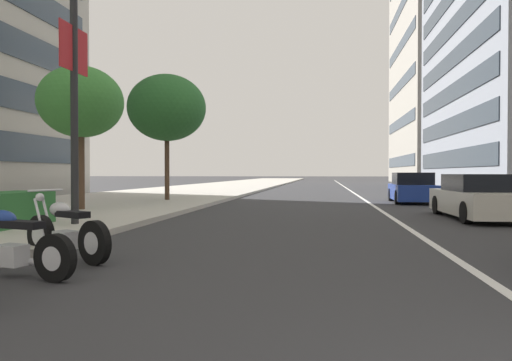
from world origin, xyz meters
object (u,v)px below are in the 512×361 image
(motorcycle_second_in_row, at_px, (65,233))
(street_tree_by_lamp_post, at_px, (167,108))
(motorcycle_under_tarp, at_px, (9,244))
(street_tree_near_plaza_corner, at_px, (81,102))
(car_mid_block_traffic, at_px, (412,189))
(car_following_behind, at_px, (478,198))
(street_lamp_with_banners, at_px, (85,36))

(motorcycle_second_in_row, distance_m, street_tree_by_lamp_post, 14.76)
(street_tree_by_lamp_post, bearing_deg, motorcycle_under_tarp, -168.56)
(street_tree_near_plaza_corner, bearing_deg, car_mid_block_traffic, -57.94)
(motorcycle_under_tarp, relative_size, motorcycle_second_in_row, 1.06)
(car_following_behind, bearing_deg, motorcycle_under_tarp, 135.41)
(motorcycle_second_in_row, bearing_deg, motorcycle_under_tarp, 114.69)
(motorcycle_under_tarp, distance_m, street_lamp_with_banners, 6.66)
(motorcycle_second_in_row, height_order, car_mid_block_traffic, car_mid_block_traffic)
(motorcycle_second_in_row, bearing_deg, street_lamp_with_banners, -38.61)
(car_following_behind, xyz_separation_m, street_tree_by_lamp_post, (5.95, 11.84, 3.77))
(motorcycle_under_tarp, height_order, car_following_behind, motorcycle_under_tarp)
(motorcycle_under_tarp, relative_size, street_lamp_with_banners, 0.28)
(street_tree_near_plaza_corner, bearing_deg, street_lamp_with_banners, -149.87)
(motorcycle_under_tarp, distance_m, street_tree_by_lamp_post, 15.93)
(street_tree_near_plaza_corner, height_order, street_tree_by_lamp_post, street_tree_by_lamp_post)
(motorcycle_second_in_row, height_order, car_following_behind, car_following_behind)
(car_mid_block_traffic, distance_m, street_tree_by_lamp_post, 12.02)
(street_tree_by_lamp_post, bearing_deg, car_following_behind, -116.69)
(street_lamp_with_banners, bearing_deg, street_tree_near_plaza_corner, 30.13)
(car_following_behind, distance_m, street_tree_near_plaza_corner, 13.19)
(motorcycle_under_tarp, xyz_separation_m, street_tree_near_plaza_corner, (9.15, 4.03, 3.36))
(motorcycle_second_in_row, xyz_separation_m, street_tree_near_plaza_corner, (7.90, 4.09, 3.37))
(car_following_behind, bearing_deg, street_tree_by_lamp_post, 62.44)
(motorcycle_under_tarp, xyz_separation_m, motorcycle_second_in_row, (1.25, -0.06, -0.01))
(street_tree_by_lamp_post, bearing_deg, car_mid_block_traffic, -81.42)
(motorcycle_second_in_row, xyz_separation_m, car_mid_block_traffic, (15.57, -8.17, 0.23))
(car_following_behind, xyz_separation_m, street_lamp_with_banners, (-4.28, 10.33, 4.05))
(car_following_behind, relative_size, car_mid_block_traffic, 1.12)
(car_mid_block_traffic, bearing_deg, motorcycle_second_in_row, 154.19)
(motorcycle_second_in_row, xyz_separation_m, car_following_behind, (7.92, -8.71, 0.21))
(car_following_behind, height_order, street_lamp_with_banners, street_lamp_with_banners)
(motorcycle_under_tarp, distance_m, car_following_behind, 12.70)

